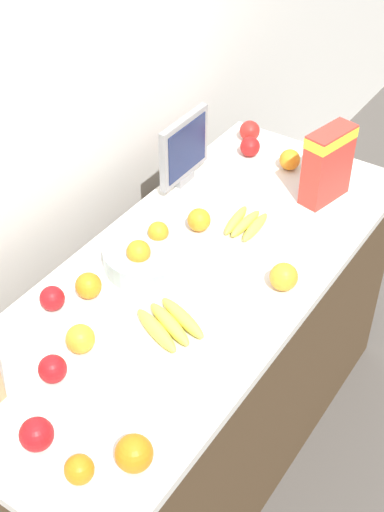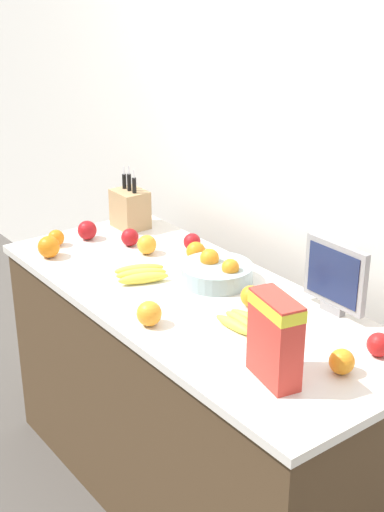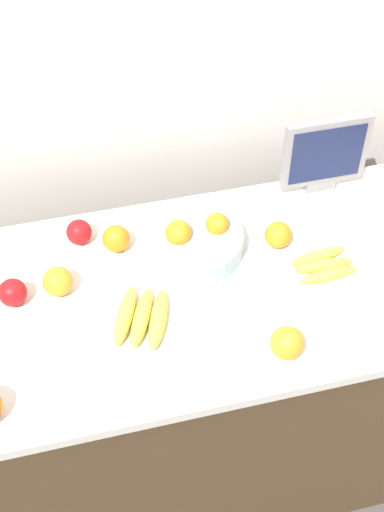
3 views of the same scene
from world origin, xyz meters
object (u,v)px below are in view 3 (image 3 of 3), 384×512
(banana_bunch_left, at_px, (142,317))
(apple_by_knife_block, at_px, (13,293))
(banana_bunch_right, at_px, (323,265))
(orange_back_center, at_px, (58,281))
(apple_leftmost, at_px, (79,232))
(fruit_bowl, at_px, (194,241))
(orange_front_right, at_px, (287,343))
(small_monitor, at_px, (325,154))
(orange_near_bowl, at_px, (278,235))
(orange_mid_right, at_px, (116,239))

(banana_bunch_left, height_order, apple_by_knife_block, apple_by_knife_block)
(banana_bunch_right, xyz_separation_m, orange_back_center, (-0.70, 0.09, 0.02))
(apple_leftmost, height_order, orange_back_center, orange_back_center)
(fruit_bowl, xyz_separation_m, apple_leftmost, (-0.30, 0.11, -0.00))
(fruit_bowl, bearing_deg, orange_front_right, -70.98)
(apple_leftmost, bearing_deg, banana_bunch_right, -23.02)
(fruit_bowl, xyz_separation_m, orange_front_right, (0.13, -0.39, 0.00))
(small_monitor, bearing_deg, orange_near_bowl, -136.15)
(banana_bunch_right, distance_m, orange_mid_right, 0.57)
(orange_front_right, bearing_deg, fruit_bowl, 109.02)
(orange_mid_right, xyz_separation_m, orange_near_bowl, (0.43, -0.09, -0.00))
(apple_by_knife_block, relative_size, orange_front_right, 0.88)
(fruit_bowl, bearing_deg, orange_back_center, -171.19)
(apple_leftmost, xyz_separation_m, orange_mid_right, (0.09, -0.05, 0.00))
(fruit_bowl, distance_m, orange_front_right, 0.41)
(apple_by_knife_block, height_order, orange_front_right, orange_front_right)
(orange_mid_right, bearing_deg, orange_back_center, -145.66)
(small_monitor, xyz_separation_m, orange_mid_right, (-0.63, -0.10, -0.10))
(banana_bunch_left, distance_m, orange_near_bowl, 0.45)
(orange_back_center, bearing_deg, apple_leftmost, 65.48)
(banana_bunch_left, height_order, orange_mid_right, orange_mid_right)
(banana_bunch_right, height_order, apple_leftmost, apple_leftmost)
(small_monitor, relative_size, orange_mid_right, 3.33)
(orange_back_center, bearing_deg, banana_bunch_right, -7.63)
(banana_bunch_right, height_order, orange_mid_right, orange_mid_right)
(small_monitor, distance_m, orange_near_bowl, 0.29)
(orange_back_center, bearing_deg, fruit_bowl, 8.81)
(fruit_bowl, bearing_deg, orange_mid_right, 163.85)
(fruit_bowl, relative_size, apple_by_knife_block, 3.67)
(banana_bunch_left, xyz_separation_m, apple_by_knife_block, (-0.31, 0.14, 0.02))
(banana_bunch_right, bearing_deg, apple_by_knife_block, 173.97)
(apple_by_knife_block, xyz_separation_m, orange_front_right, (0.63, -0.32, 0.00))
(small_monitor, relative_size, orange_near_bowl, 3.39)
(orange_back_center, bearing_deg, orange_front_right, -32.79)
(small_monitor, xyz_separation_m, fruit_bowl, (-0.43, -0.16, -0.10))
(orange_front_right, relative_size, orange_back_center, 1.05)
(fruit_bowl, relative_size, orange_front_right, 3.24)
(apple_by_knife_block, bearing_deg, orange_back_center, 3.64)
(apple_leftmost, xyz_separation_m, orange_front_right, (0.43, -0.50, 0.01))
(orange_mid_right, bearing_deg, small_monitor, 8.90)
(small_monitor, relative_size, orange_front_right, 3.06)
(small_monitor, bearing_deg, orange_front_right, -118.38)
(orange_front_right, height_order, orange_back_center, orange_front_right)
(fruit_bowl, relative_size, banana_bunch_right, 1.61)
(banana_bunch_left, height_order, orange_back_center, orange_back_center)
(orange_mid_right, distance_m, orange_back_center, 0.21)
(banana_bunch_right, bearing_deg, fruit_bowl, 154.64)
(apple_leftmost, relative_size, orange_mid_right, 0.93)
(small_monitor, distance_m, banana_bunch_right, 0.35)
(banana_bunch_right, relative_size, orange_mid_right, 2.19)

